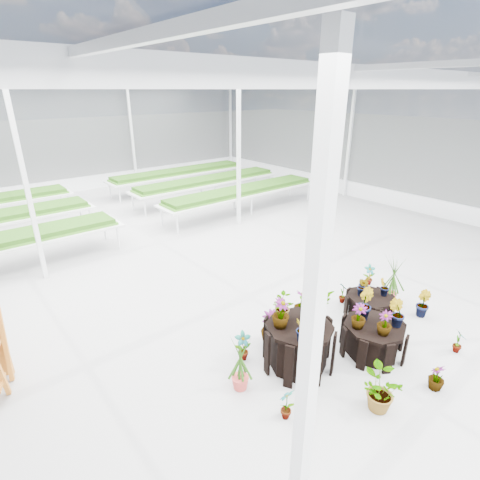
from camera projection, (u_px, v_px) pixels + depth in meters
ground_plane at (249, 303)px, 7.91m from camera, size 24.00×24.00×0.00m
greenhouse_shell at (250, 200)px, 7.06m from camera, size 18.00×24.00×4.50m
steel_frame at (250, 200)px, 7.06m from camera, size 18.00×24.00×4.50m
nursery_benches at (113, 207)px, 12.90m from camera, size 16.00×7.00×0.84m
plinth_tall at (298, 345)px, 6.01m from camera, size 1.39×1.39×0.76m
plinth_mid at (373, 339)px, 6.33m from camera, size 1.27×1.27×0.55m
plinth_low at (369, 305)px, 7.45m from camera, size 1.04×1.04×0.41m
nursery_plants at (339, 320)px, 6.34m from camera, size 4.70×2.91×1.34m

